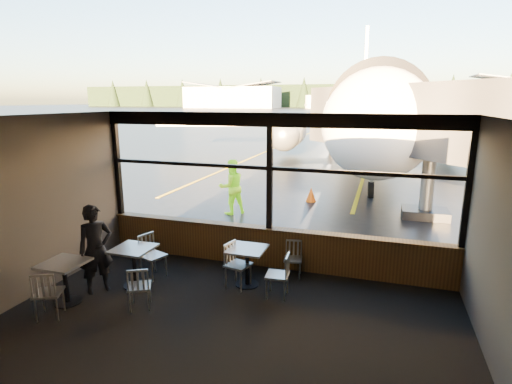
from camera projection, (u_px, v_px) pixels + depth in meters
The scene contains 31 objects.
ground_plane at pixel (378, 113), 120.65m from camera, with size 520.00×520.00×0.00m, color black.
carpet_floor at pixel (218, 336), 6.48m from camera, with size 8.00×6.00×0.01m, color black.
ceiling at pixel (213, 119), 5.70m from camera, with size 8.00×6.00×0.04m, color #38332D.
wall_left at pixel (14, 213), 7.28m from camera, with size 0.04×6.00×3.50m, color #514941.
wall_back at pixel (72, 348), 3.31m from camera, with size 8.00×0.04×3.50m, color #514941.
window_sill at pixel (269, 248), 9.17m from camera, with size 8.00×0.28×0.90m, color brown.
window_header at pixel (270, 120), 8.52m from camera, with size 8.00×0.18×0.30m, color black.
mullion_left at pixel (117, 164), 9.95m from camera, with size 0.12×0.12×2.60m, color black.
mullion_centre at pixel (270, 173), 8.77m from camera, with size 0.12×0.12×2.60m, color black.
mullion_right at pixel (469, 184), 7.60m from camera, with size 0.12×0.12×2.60m, color black.
window_transom at pixel (270, 168), 8.75m from camera, with size 8.00×0.10×0.08m, color black.
airliner at pixel (369, 74), 25.89m from camera, with size 29.64×35.57×10.87m, color white, non-canonical shape.
jet_bridge at pixel (424, 147), 12.79m from camera, with size 8.60×10.52×4.59m, color #2D2D30, non-canonical shape.
cafe_table_near at pixel (247, 267), 8.22m from camera, with size 0.74×0.74×0.82m, color #A8A19A, non-canonical shape.
cafe_table_mid at pixel (135, 267), 8.17m from camera, with size 0.77×0.77×0.84m, color #A9A49B, non-canonical shape.
cafe_table_left at pixel (66, 283), 7.48m from camera, with size 0.75×0.75×0.83m, color gray, non-canonical shape.
chair_near_e at pixel (277, 276), 7.72m from camera, with size 0.49×0.49×0.89m, color #BBB7A9, non-canonical shape.
chair_near_w at pixel (238, 265), 8.12m from camera, with size 0.52×0.52×0.95m, color beige, non-canonical shape.
chair_near_n at pixel (293, 260), 8.61m from camera, with size 0.44×0.44×0.80m, color beige, non-canonical shape.
chair_mid_s at pixel (140, 287), 7.31m from camera, with size 0.46×0.46×0.85m, color #B6B1A5, non-canonical shape.
chair_mid_w at pixel (153, 256), 8.59m from camera, with size 0.52×0.52×0.96m, color beige, non-canonical shape.
chair_left_s at pixel (49, 293), 7.00m from camera, with size 0.49×0.49×0.90m, color #B4AEA2, non-canonical shape.
passenger at pixel (96, 249), 7.86m from camera, with size 0.65×0.43×1.79m, color black.
ground_crew at pixel (232, 187), 13.35m from camera, with size 0.90×0.70×1.85m, color #BFF219.
cone_nose at pixel (311, 195), 15.09m from camera, with size 0.39×0.39×0.55m, color orange.
hangar_left at pixel (232, 97), 195.87m from camera, with size 45.00×18.00×11.00m, color silver, non-canonical shape.
hangar_mid at pixel (381, 97), 179.86m from camera, with size 38.00×15.00×10.00m, color silver, non-canonical shape.
fuel_tank_a at pixel (314, 102), 186.42m from camera, with size 8.00×8.00×6.00m, color silver.
fuel_tank_b at pixel (336, 102), 183.45m from camera, with size 8.00×8.00×6.00m, color silver.
fuel_tank_c at pixel (358, 102), 180.49m from camera, with size 8.00×8.00×6.00m, color silver.
treeline at pixel (382, 96), 202.84m from camera, with size 360.00×3.00×12.00m, color black.
Camera 1 is at (2.34, -8.33, 3.76)m, focal length 28.00 mm.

